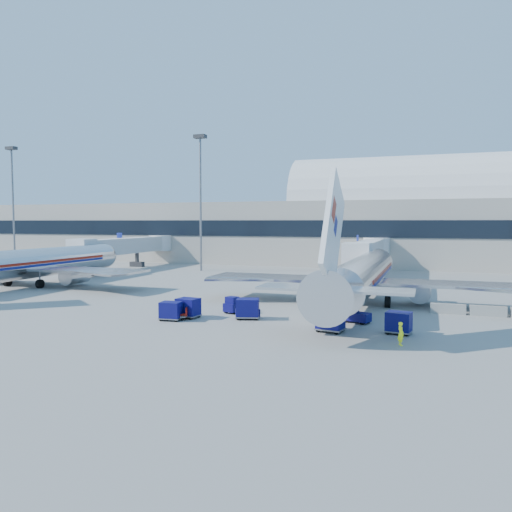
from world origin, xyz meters
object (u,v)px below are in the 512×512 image
at_px(airliner_main, 362,275).
at_px(ramp_worker, 401,334).
at_px(barrier_mid, 488,311).
at_px(cart_solo_near, 330,320).
at_px(mast_far_west, 13,188).
at_px(tug_lead, 247,311).
at_px(mast_west, 200,182).
at_px(cart_train_b, 188,307).
at_px(jetbridge_mid, 130,246).
at_px(cart_open_red, 176,315).
at_px(tug_left, 235,305).
at_px(cart_solo_far, 399,322).
at_px(jetbridge_near, 369,250).
at_px(barrier_near, 448,309).
at_px(cart_train_a, 248,308).
at_px(cart_train_c, 171,311).
at_px(airliner_mid, 29,264).
at_px(tug_right, 356,315).

distance_m(airliner_main, ramp_worker, 16.67).
distance_m(barrier_mid, cart_solo_near, 16.10).
bearing_deg(airliner_main, mast_far_west, 159.99).
bearing_deg(tug_lead, mast_west, 94.59).
distance_m(airliner_main, cart_train_b, 17.96).
xyz_separation_m(jetbridge_mid, cart_open_red, (30.55, -39.22, -3.54)).
xyz_separation_m(tug_lead, ramp_worker, (13.01, -5.31, 0.19)).
bearing_deg(tug_left, cart_solo_far, -89.14).
xyz_separation_m(jetbridge_near, cart_solo_far, (6.71, -38.68, -3.06)).
xyz_separation_m(barrier_near, cart_solo_near, (-8.59, -10.85, 0.48)).
bearing_deg(mast_far_west, cart_solo_far, -27.00).
relative_size(cart_open_red, ramp_worker, 1.46).
bearing_deg(barrier_mid, cart_train_a, -156.94).
distance_m(barrier_mid, cart_train_c, 27.64).
bearing_deg(barrier_mid, cart_solo_far, -125.31).
distance_m(barrier_near, cart_train_b, 23.25).
relative_size(airliner_main, tug_lead, 16.26).
relative_size(airliner_mid, tug_right, 15.52).
bearing_deg(cart_train_c, ramp_worker, -12.68).
bearing_deg(cart_train_a, jetbridge_near, 65.79).
height_order(mast_far_west, cart_train_b, mast_far_west).
bearing_deg(mast_far_west, cart_train_b, -33.43).
distance_m(cart_train_a, ramp_worker, 13.79).
bearing_deg(barrier_near, tug_right, -137.07).
bearing_deg(tug_right, airliner_main, 114.12).
bearing_deg(tug_lead, airliner_main, 25.26).
bearing_deg(jetbridge_near, ramp_worker, -80.51).
xyz_separation_m(tug_lead, tug_left, (-2.00, 2.24, 0.08)).
height_order(tug_left, cart_train_b, cart_train_b).
bearing_deg(cart_open_red, ramp_worker, -26.89).
relative_size(airliner_mid, cart_train_c, 19.62).
xyz_separation_m(jetbridge_near, barrier_mid, (13.70, -28.81, -3.48)).
relative_size(cart_train_b, cart_solo_far, 1.02).
bearing_deg(barrier_near, tug_lead, -153.78).
relative_size(jetbridge_near, tug_left, 10.85).
height_order(tug_lead, cart_solo_near, cart_solo_near).
relative_size(cart_train_a, cart_open_red, 0.99).
relative_size(tug_lead, cart_train_c, 1.21).
xyz_separation_m(jetbridge_mid, cart_solo_far, (48.71, -38.68, -3.06)).
distance_m(mast_far_west, cart_train_a, 73.02).
relative_size(airliner_main, cart_train_a, 16.14).
bearing_deg(jetbridge_near, cart_train_c, -106.34).
height_order(tug_lead, cart_train_a, cart_train_a).
bearing_deg(barrier_near, cart_train_c, -153.55).
distance_m(jetbridge_near, cart_solo_near, 39.81).
xyz_separation_m(mast_west, cart_train_c, (15.94, -38.97, -13.95)).
relative_size(jetbridge_mid, cart_train_b, 13.09).
relative_size(jetbridge_near, mast_far_west, 1.22).
distance_m(mast_west, cart_train_b, 43.35).
distance_m(barrier_near, cart_solo_far, 10.54).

